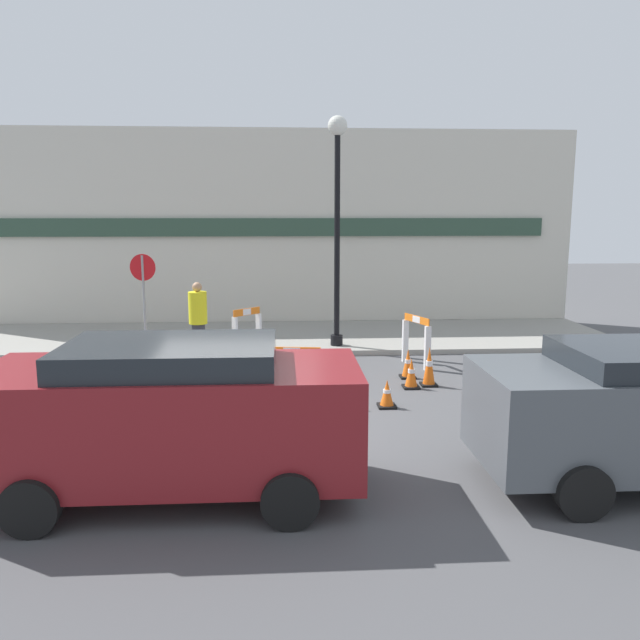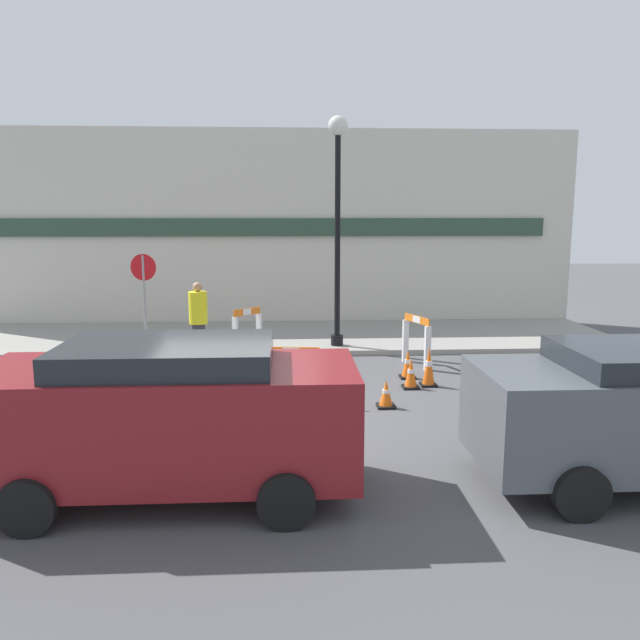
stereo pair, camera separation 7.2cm
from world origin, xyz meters
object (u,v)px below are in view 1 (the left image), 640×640
Objects in this scene: person_worker at (198,319)px; stop_sign at (144,286)px; streetlamp_post at (337,201)px; parked_car_1 at (173,411)px.

stop_sign is at bearing 174.82° from person_worker.
stop_sign is (-4.38, -0.15, -1.89)m from streetlamp_post.
parked_car_1 is (1.88, -7.38, -0.58)m from stop_sign.
person_worker is at bearing 95.10° from parked_car_1.
stop_sign is 1.63m from person_worker.
streetlamp_post is 4.77m from stop_sign.
parked_car_1 is at bearing -60.03° from person_worker.
parked_car_1 is at bearing -108.31° from streetlamp_post.
person_worker is 0.42× the size of parked_car_1.
stop_sign is 0.52× the size of parked_car_1.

